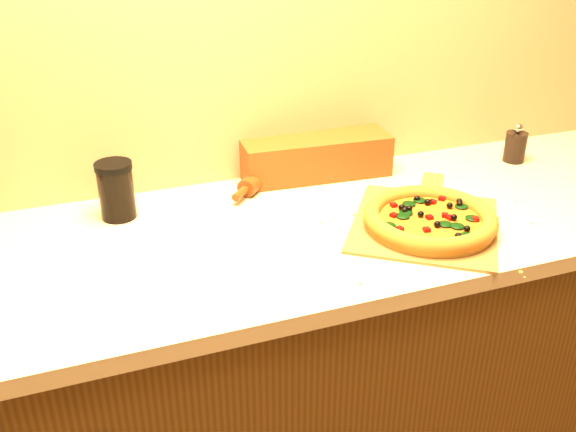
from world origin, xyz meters
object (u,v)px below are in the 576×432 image
at_px(pepper_grinder, 515,146).
at_px(dark_jar, 116,190).
at_px(pizza_peel, 425,222).
at_px(rolling_pin, 266,172).
at_px(pizza, 430,219).

relative_size(pepper_grinder, dark_jar, 0.82).
relative_size(pizza_peel, rolling_pin, 1.88).
height_order(pizza, pepper_grinder, pepper_grinder).
xyz_separation_m(pepper_grinder, rolling_pin, (-0.74, 0.12, -0.02)).
relative_size(pizza_peel, dark_jar, 3.63).
height_order(rolling_pin, dark_jar, dark_jar).
relative_size(pizza_peel, pepper_grinder, 4.43).
xyz_separation_m(pizza_peel, pizza, (-0.01, -0.03, 0.02)).
relative_size(pizza_peel, pizza, 1.66).
relative_size(pizza, rolling_pin, 1.13).
xyz_separation_m(pizza_peel, rolling_pin, (-0.28, 0.37, 0.02)).
height_order(pizza_peel, pizza, pizza).
distance_m(pizza_peel, dark_jar, 0.75).
height_order(pizza_peel, dark_jar, dark_jar).
bearing_deg(rolling_pin, dark_jar, -167.88).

